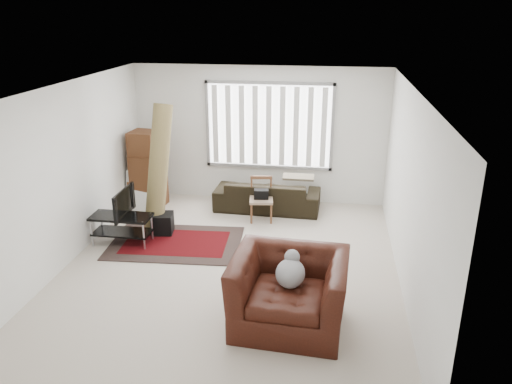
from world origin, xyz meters
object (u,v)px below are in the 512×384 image
Objects in this scene: moving_boxes at (147,172)px; sofa at (267,191)px; tv_stand at (122,223)px; side_chair at (261,197)px; armchair at (289,287)px.

moving_boxes is 0.75× the size of sofa.
tv_stand is 1.25× the size of side_chair.
armchair is (0.76, -3.69, 0.13)m from sofa.
moving_boxes is at bearing 134.87° from armchair.
side_chair reaches higher than tv_stand.
tv_stand is at bearing 41.67° from sofa.
sofa is 1.38× the size of armchair.
side_chair is at bearing 86.21° from sofa.
armchair reaches higher than tv_stand.
moving_boxes is 1.89× the size of side_chair.
sofa is (2.20, 1.85, 0.03)m from tv_stand.
tv_stand is 2.54m from side_chair.
side_chair is 3.28m from armchair.
sofa is at bearing 40.14° from tv_stand.
sofa reaches higher than tv_stand.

